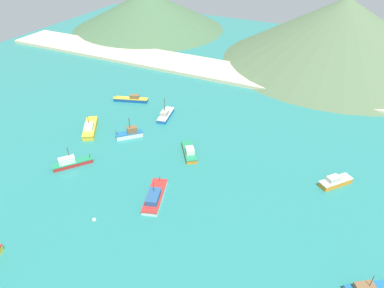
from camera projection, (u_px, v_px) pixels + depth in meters
name	position (u px, v px, depth m)	size (l,w,h in m)	color
ground	(228.00, 215.00, 71.06)	(260.00, 280.00, 0.50)	teal
fishing_boat_0	(131.00, 99.00, 111.39)	(10.73, 5.22, 2.26)	#14478C
fishing_boat_2	(71.00, 163.00, 83.51)	(7.14, 8.44, 5.21)	red
fishing_boat_3	(155.00, 197.00, 73.95)	(6.32, 11.04, 4.53)	silver
fishing_boat_4	(130.00, 134.00, 93.98)	(6.41, 6.39, 5.68)	silver
fishing_boat_5	(90.00, 128.00, 96.51)	(8.32, 10.61, 4.92)	gold
fishing_boat_6	(335.00, 181.00, 77.90)	(6.67, 7.31, 2.40)	orange
fishing_boat_9	(166.00, 115.00, 102.82)	(4.14, 8.84, 6.18)	#1E5BA8
fishing_boat_10	(189.00, 152.00, 87.56)	(7.19, 8.66, 2.34)	orange
buoy_2	(94.00, 220.00, 69.43)	(0.79, 0.79, 0.79)	silver
beach_strip	(301.00, 85.00, 120.23)	(247.00, 17.85, 1.20)	beige
hill_west	(147.00, 10.00, 173.16)	(73.51, 73.51, 17.68)	#476B47
hill_central	(341.00, 31.00, 132.94)	(86.22, 86.22, 24.09)	#56704C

